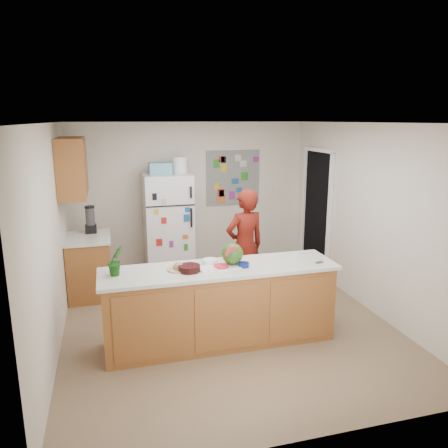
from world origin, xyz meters
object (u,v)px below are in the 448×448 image
object	(u,v)px
refrigerator	(168,226)
person	(245,247)
watermelon	(232,254)
cherry_bowl	(189,268)

from	to	relation	value
refrigerator	person	size ratio (longest dim) A/B	1.05
watermelon	cherry_bowl	world-z (taller)	watermelon
watermelon	person	bearing A→B (deg)	64.82
refrigerator	person	bearing A→B (deg)	-56.31
watermelon	cherry_bowl	distance (m)	0.53
person	cherry_bowl	world-z (taller)	person
refrigerator	cherry_bowl	xyz separation A→B (m)	(-0.11, -2.43, 0.11)
person	refrigerator	bearing A→B (deg)	-69.70
refrigerator	person	world-z (taller)	refrigerator
cherry_bowl	watermelon	bearing A→B (deg)	9.23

